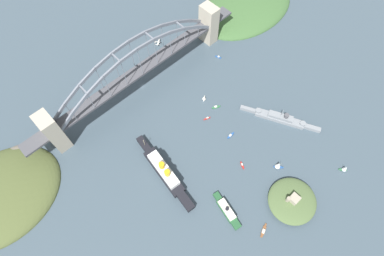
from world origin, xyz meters
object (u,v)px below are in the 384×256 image
(harbor_arch_bridge, at_px, (139,71))
(small_boat_7, at_px, (345,169))
(harbor_ferry_steamer, at_px, (227,210))
(small_boat_4, at_px, (207,118))
(small_boat_3, at_px, (263,231))
(fort_island_mid_harbor, at_px, (292,201))
(small_boat_1, at_px, (218,57))
(ocean_liner, at_px, (164,171))
(small_boat_10, at_px, (279,165))
(small_boat_0, at_px, (204,98))
(small_boat_6, at_px, (231,135))
(small_boat_5, at_px, (216,107))
(seaplane_taxiing_near_bridge, at_px, (158,42))
(naval_cruiser, at_px, (280,118))
(small_boat_9, at_px, (242,165))

(harbor_arch_bridge, height_order, small_boat_7, harbor_arch_bridge)
(harbor_ferry_steamer, height_order, small_boat_4, harbor_ferry_steamer)
(harbor_arch_bridge, bearing_deg, small_boat_3, 83.43)
(fort_island_mid_harbor, bearing_deg, small_boat_1, -114.76)
(harbor_arch_bridge, bearing_deg, harbor_ferry_steamer, 78.37)
(harbor_arch_bridge, distance_m, small_boat_3, 196.59)
(ocean_liner, distance_m, small_boat_10, 108.43)
(ocean_liner, bearing_deg, fort_island_mid_harbor, 122.98)
(harbor_ferry_steamer, relative_size, small_boat_7, 4.28)
(small_boat_0, xyz_separation_m, small_boat_6, (11.81, 50.20, -2.61))
(ocean_liner, xyz_separation_m, fort_island_mid_harbor, (-64.92, 100.06, -1.15))
(small_boat_4, bearing_deg, small_boat_5, -168.45)
(small_boat_10, bearing_deg, small_boat_5, -93.93)
(seaplane_taxiing_near_bridge, relative_size, small_boat_7, 1.09)
(small_boat_0, distance_m, small_boat_1, 62.62)
(harbor_arch_bridge, distance_m, small_boat_5, 89.50)
(seaplane_taxiing_near_bridge, distance_m, small_boat_1, 75.59)
(small_boat_0, distance_m, small_boat_3, 145.83)
(harbor_ferry_steamer, bearing_deg, fort_island_mid_harbor, 144.23)
(naval_cruiser, bearing_deg, ocean_liner, -17.05)
(ocean_liner, relative_size, small_boat_10, 8.28)
(small_boat_3, distance_m, small_boat_10, 62.42)
(harbor_ferry_steamer, xyz_separation_m, small_boat_5, (-71.84, -83.38, -1.61))
(harbor_arch_bridge, bearing_deg, fort_island_mid_harbor, 94.46)
(fort_island_mid_harbor, distance_m, small_boat_5, 120.45)
(small_boat_6, bearing_deg, small_boat_7, 117.16)
(naval_cruiser, height_order, small_boat_4, naval_cruiser)
(small_boat_9, bearing_deg, small_boat_6, -117.60)
(small_boat_0, xyz_separation_m, small_boat_4, (14.81, 19.53, -2.54))
(small_boat_3, height_order, small_boat_4, small_boat_4)
(small_boat_6, bearing_deg, small_boat_5, -111.97)
(harbor_ferry_steamer, relative_size, small_boat_0, 5.26)
(small_boat_9, bearing_deg, small_boat_5, -114.66)
(small_boat_0, bearing_deg, harbor_arch_bridge, -58.56)
(harbor_arch_bridge, relative_size, small_boat_0, 37.96)
(harbor_arch_bridge, xyz_separation_m, small_boat_3, (22.31, 193.68, -25.23))
(small_boat_6, bearing_deg, harbor_arch_bridge, -77.19)
(small_boat_10, bearing_deg, small_boat_6, -81.90)
(small_boat_5, bearing_deg, harbor_arch_bridge, -63.06)
(small_boat_0, distance_m, small_boat_9, 84.48)
(ocean_liner, relative_size, small_boat_6, 9.25)
(small_boat_0, bearing_deg, small_boat_3, 66.01)
(harbor_arch_bridge, bearing_deg, small_boat_10, 101.28)
(small_boat_7, xyz_separation_m, small_boat_10, (43.43, -45.50, 0.93))
(small_boat_4, relative_size, small_boat_9, 1.01)
(small_boat_0, bearing_deg, small_boat_5, 96.90)
(small_boat_7, bearing_deg, small_boat_4, -67.44)
(harbor_ferry_steamer, distance_m, small_boat_3, 35.40)
(harbor_ferry_steamer, distance_m, small_boat_5, 110.07)
(seaplane_taxiing_near_bridge, relative_size, small_boat_4, 1.25)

